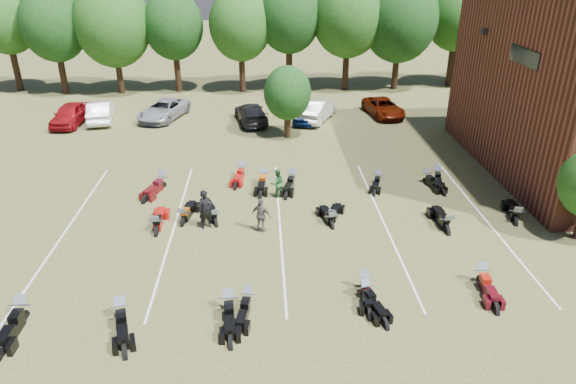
{
  "coord_description": "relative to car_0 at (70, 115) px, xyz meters",
  "views": [
    {
      "loc": [
        -3.71,
        -18.47,
        11.92
      ],
      "look_at": [
        -2.55,
        4.0,
        1.2
      ],
      "focal_mm": 32.0,
      "sensor_mm": 36.0,
      "label": 1
    }
  ],
  "objects": [
    {
      "name": "car_3",
      "position": [
        13.39,
        -0.15,
        -0.06
      ],
      "size": [
        2.87,
        5.25,
        1.44
      ],
      "primitive_type": "imported",
      "rotation": [
        0.0,
        0.0,
        3.32
      ],
      "color": "black",
      "rests_on": "ground"
    },
    {
      "name": "car_7",
      "position": [
        32.14,
        0.89,
        -0.05
      ],
      "size": [
        3.13,
        5.4,
        1.47
      ],
      "primitive_type": "imported",
      "rotation": [
        0.0,
        0.0,
        3.36
      ],
      "color": "#36373B",
      "rests_on": "ground"
    },
    {
      "name": "motorcycle_13",
      "position": [
        26.22,
        -16.56,
        -0.79
      ],
      "size": [
        1.29,
        2.49,
        1.33
      ],
      "primitive_type": null,
      "rotation": [
        0.0,
        0.0,
        2.9
      ],
      "color": "black",
      "rests_on": "ground"
    },
    {
      "name": "motorcycle_0",
      "position": [
        5.64,
        -22.61,
        -0.79
      ],
      "size": [
        0.82,
        2.52,
        1.4
      ],
      "primitive_type": null,
      "rotation": [
        0.0,
        0.0,
        0.01
      ],
      "color": "black",
      "rests_on": "ground"
    },
    {
      "name": "motorcycle_18",
      "position": [
        20.59,
        -11.71,
        -0.79
      ],
      "size": [
        1.25,
        2.13,
        1.13
      ],
      "primitive_type": null,
      "rotation": [
        0.0,
        0.0,
        -0.32
      ],
      "color": "black",
      "rests_on": "ground"
    },
    {
      "name": "person_grey",
      "position": [
        14.09,
        -16.72,
        0.05
      ],
      "size": [
        1.06,
        0.82,
        1.68
      ],
      "primitive_type": "imported",
      "rotation": [
        0.0,
        0.0,
        2.65
      ],
      "color": "#534F47",
      "rests_on": "ground"
    },
    {
      "name": "car_4",
      "position": [
        17.76,
        -0.19,
        -0.08
      ],
      "size": [
        3.04,
        4.45,
        1.41
      ],
      "primitive_type": "imported",
      "rotation": [
        0.0,
        0.0,
        -0.37
      ],
      "color": "navy",
      "rests_on": "ground"
    },
    {
      "name": "car_0",
      "position": [
        0.0,
        0.0,
        0.0
      ],
      "size": [
        2.07,
        4.7,
        1.57
      ],
      "primitive_type": "imported",
      "rotation": [
        0.0,
        0.0,
        -0.05
      ],
      "color": "maroon",
      "rests_on": "ground"
    },
    {
      "name": "car_6",
      "position": [
        23.71,
        1.09,
        -0.12
      ],
      "size": [
        2.93,
        5.06,
        1.33
      ],
      "primitive_type": "imported",
      "rotation": [
        0.0,
        0.0,
        0.16
      ],
      "color": "#5D1505",
      "rests_on": "ground"
    },
    {
      "name": "motorcycle_19",
      "position": [
        23.34,
        -11.75,
        -0.79
      ],
      "size": [
        1.26,
        2.27,
        1.21
      ],
      "primitive_type": null,
      "rotation": [
        0.0,
        0.0,
        0.28
      ],
      "color": "black",
      "rests_on": "ground"
    },
    {
      "name": "motorcycle_8",
      "position": [
        10.36,
        -15.81,
        -0.79
      ],
      "size": [
        1.18,
        2.41,
        1.29
      ],
      "primitive_type": null,
      "rotation": [
        0.0,
        0.0,
        2.94
      ],
      "color": "black",
      "rests_on": "ground"
    },
    {
      "name": "motorcycle_16",
      "position": [
        15.81,
        -11.58,
        -0.79
      ],
      "size": [
        1.29,
        2.47,
        1.31
      ],
      "primitive_type": null,
      "rotation": [
        0.0,
        0.0,
        -0.24
      ],
      "color": "black",
      "rests_on": "ground"
    },
    {
      "name": "motorcycle_10",
      "position": [
        17.45,
        -16.2,
        -0.79
      ],
      "size": [
        1.35,
        2.21,
        1.17
      ],
      "primitive_type": null,
      "rotation": [
        0.0,
        0.0,
        2.79
      ],
      "color": "black",
      "rests_on": "ground"
    },
    {
      "name": "motorcycle_7",
      "position": [
        9.25,
        -16.65,
        -0.79
      ],
      "size": [
        0.83,
        2.5,
        1.39
      ],
      "primitive_type": null,
      "rotation": [
        0.0,
        0.0,
        3.16
      ],
      "color": "#970F0B",
      "rests_on": "ground"
    },
    {
      "name": "motorcycle_17",
      "position": [
        14.21,
        -11.36,
        -0.79
      ],
      "size": [
        0.97,
        2.44,
        1.33
      ],
      "primitive_type": null,
      "rotation": [
        0.0,
        0.0,
        -0.09
      ],
      "color": "black",
      "rests_on": "ground"
    },
    {
      "name": "motorcycle_1",
      "position": [
        9.14,
        -22.81,
        -0.79
      ],
      "size": [
        1.41,
        2.53,
        1.35
      ],
      "primitive_type": null,
      "rotation": [
        0.0,
        0.0,
        0.28
      ],
      "color": "black",
      "rests_on": "ground"
    },
    {
      "name": "motorcycle_9",
      "position": [
        11.88,
        -15.95,
        -0.79
      ],
      "size": [
        1.4,
        2.3,
        1.22
      ],
      "primitive_type": null,
      "rotation": [
        0.0,
        0.0,
        3.49
      ],
      "color": "black",
      "rests_on": "ground"
    },
    {
      "name": "tree_line",
      "position": [
        16.95,
        9.97,
        5.53
      ],
      "size": [
        56.0,
        6.0,
        9.79
      ],
      "color": "black",
      "rests_on": "ground"
    },
    {
      "name": "car_1",
      "position": [
        2.01,
        0.75,
        -0.01
      ],
      "size": [
        2.5,
        4.92,
        1.55
      ],
      "primitive_type": "imported",
      "rotation": [
        0.0,
        0.0,
        3.33
      ],
      "color": "white",
      "rests_on": "ground"
    },
    {
      "name": "motorcycle_4",
      "position": [
        17.95,
        -22.03,
        -0.79
      ],
      "size": [
        1.2,
        2.27,
        1.21
      ],
      "primitive_type": null,
      "rotation": [
        0.0,
        0.0,
        0.25
      ],
      "color": "black",
      "rests_on": "ground"
    },
    {
      "name": "ground",
      "position": [
        17.95,
        -19.03,
        -0.79
      ],
      "size": [
        160.0,
        160.0,
        0.0
      ],
      "primitive_type": "plane",
      "color": "brown",
      "rests_on": "ground"
    },
    {
      "name": "motorcycle_3",
      "position": [
        13.55,
        -22.26,
        -0.79
      ],
      "size": [
        1.04,
        2.24,
        1.2
      ],
      "primitive_type": null,
      "rotation": [
        0.0,
        0.0,
        -0.17
      ],
      "color": "black",
      "rests_on": "ground"
    },
    {
      "name": "motorcycle_11",
      "position": [
        17.38,
        -16.44,
        -0.79
      ],
      "size": [
        1.07,
        2.18,
        1.16
      ],
      "primitive_type": null,
      "rotation": [
        0.0,
        0.0,
        3.34
      ],
      "color": "black",
      "rests_on": "ground"
    },
    {
      "name": "motorcycle_2",
      "position": [
        12.89,
        -22.51,
        -0.79
      ],
      "size": [
        0.93,
        2.41,
        1.31
      ],
      "primitive_type": null,
      "rotation": [
        0.0,
        0.0,
        0.08
      ],
      "color": "black",
      "rests_on": "ground"
    },
    {
      "name": "motorcycle_20",
      "position": [
        24.06,
        -11.31,
        -0.79
      ],
      "size": [
        1.19,
        2.28,
        1.21
      ],
      "primitive_type": null,
      "rotation": [
        0.0,
        0.0,
        -0.24
      ],
      "color": "black",
      "rests_on": "ground"
    },
    {
      "name": "person_black",
      "position": [
        11.51,
        -16.2,
        0.17
      ],
      "size": [
        0.83,
        0.72,
        1.9
      ],
      "primitive_type": "imported",
      "rotation": [
        0.0,
        0.0,
        0.48
      ],
      "color": "black",
      "rests_on": "ground"
    },
    {
      "name": "motorcycle_6",
      "position": [
        22.67,
        -21.27,
        -0.79
      ],
      "size": [
        0.91,
        2.37,
        1.29
      ],
      "primitive_type": null,
      "rotation": [
        0.0,
        0.0,
        -0.08
      ],
      "color": "#410911",
      "rests_on": "ground"
    },
    {
      "name": "motorcycle_15",
      "position": [
        13.0,
        -10.3,
        -0.79
      ],
      "size": [
        1.15,
        2.36,
        1.26
      ],
      "primitive_type": null,
      "rotation": [
        0.0,
        0.0,
        -0.19
      ],
      "color": "#980B0C",
      "rests_on": "ground"
    },
    {
      "name": "car_2",
      "position": [
        6.68,
        1.11,
        -0.07
      ],
      "size": [
        3.87,
        5.65,
        1.44
      ],
      "primitive_type": "imported",
      "rotation": [
        0.0,
        0.0,
        -0.31
      ],
      "color": "gray",
      "rests_on": "ground"
    },
    {
      "name": "motorcycle_14",
      "position": [
        8.67,
        -11.64,
        -0.79
      ],
      "size": [
        1.56,
        2.59,
        1.38
      ],
      "primitive_type": null,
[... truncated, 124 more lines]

